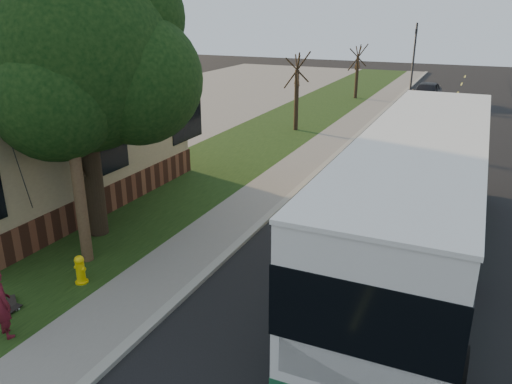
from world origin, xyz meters
TOP-DOWN VIEW (x-y plane):
  - ground at (0.00, 0.00)m, footprint 120.00×120.00m
  - road at (4.00, 10.00)m, footprint 8.00×80.00m
  - curb at (0.00, 10.00)m, footprint 0.25×80.00m
  - sidewalk at (-1.00, 10.00)m, footprint 2.00×80.00m
  - grass_verge at (-4.50, 10.00)m, footprint 5.00×80.00m
  - building_lot at (-14.50, 10.00)m, footprint 15.00×80.00m
  - fire_hydrant at (-2.60, 0.00)m, footprint 0.32×0.32m
  - utility_pole at (-3.31, 0.99)m, footprint 2.86×3.21m
  - leafy_tree at (-4.17, 2.65)m, footprint 6.30×6.00m
  - bare_tree_near at (-3.50, 18.00)m, footprint 1.38×1.21m
  - bare_tree_far at (-3.00, 30.00)m, footprint 1.38×1.21m
  - traffic_signal at (0.50, 34.00)m, footprint 0.18×0.22m
  - transit_bus at (4.71, 4.64)m, footprint 3.10×13.42m
  - skateboarder at (-2.50, -2.29)m, footprint 0.64×0.51m
  - skateboard_main at (-3.10, -1.78)m, footprint 0.22×0.75m
  - skateboard_spare at (-3.34, -1.44)m, footprint 0.68×0.56m
  - dumpster at (-7.39, 3.36)m, footprint 1.54×1.32m
  - distant_car at (2.11, 30.34)m, footprint 2.11×4.59m

SIDE VIEW (x-z plane):
  - ground at x=0.00m, z-range 0.00..0.00m
  - road at x=4.00m, z-range 0.00..0.01m
  - building_lot at x=-14.50m, z-range 0.00..0.04m
  - grass_verge at x=-4.50m, z-range 0.00..0.07m
  - sidewalk at x=-1.00m, z-range 0.00..0.08m
  - curb at x=0.00m, z-range 0.00..0.12m
  - skateboard_spare at x=-3.34m, z-range 0.09..0.15m
  - skateboard_main at x=-3.10m, z-range 0.09..0.16m
  - fire_hydrant at x=-2.60m, z-range 0.06..0.80m
  - dumpster at x=-7.39m, z-range 0.04..1.24m
  - distant_car at x=2.11m, z-range 0.00..1.52m
  - skateboarder at x=-2.50m, z-range 0.07..1.60m
  - transit_bus at x=4.71m, z-range 0.12..3.75m
  - bare_tree_far at x=-3.00m, z-range -0.01..4.02m
  - bare_tree_near at x=-3.50m, z-range 0.00..4.30m
  - traffic_signal at x=0.50m, z-range 0.41..5.91m
  - utility_pole at x=-3.31m, z-range 0.10..9.17m
  - leafy_tree at x=-4.17m, z-range 1.27..9.07m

